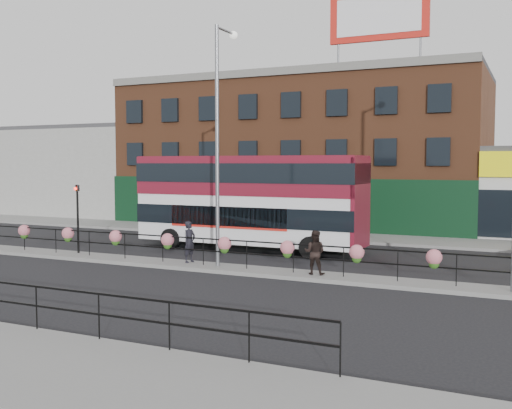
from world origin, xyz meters
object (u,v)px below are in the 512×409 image
at_px(pedestrian_a, 190,242).
at_px(pedestrian_b, 315,252).
at_px(double_decker_bus, 250,193).
at_px(lamp_column_west, 220,124).

height_order(pedestrian_a, pedestrian_b, pedestrian_a).
bearing_deg(double_decker_bus, pedestrian_b, -45.55).
bearing_deg(pedestrian_a, lamp_column_west, -80.92).
xyz_separation_m(double_decker_bus, pedestrian_a, (-0.33, -5.17, -1.87)).
relative_size(double_decker_bus, lamp_column_west, 1.19).
distance_m(pedestrian_a, lamp_column_west, 5.14).
bearing_deg(lamp_column_west, pedestrian_b, -4.58).
bearing_deg(pedestrian_a, double_decker_bus, 5.45).
distance_m(double_decker_bus, lamp_column_west, 6.11).
xyz_separation_m(pedestrian_a, pedestrian_b, (5.73, -0.34, -0.03)).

